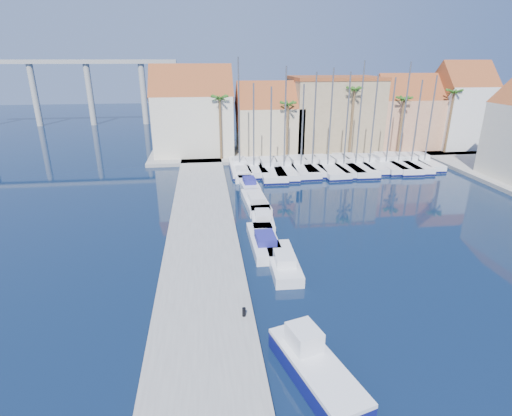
% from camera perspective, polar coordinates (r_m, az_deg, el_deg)
% --- Properties ---
extents(ground, '(260.00, 260.00, 0.00)m').
position_cam_1_polar(ground, '(24.07, 15.65, -18.00)').
color(ground, black).
rests_on(ground, ground).
extents(quay_west, '(6.00, 77.00, 0.50)m').
position_cam_1_polar(quay_west, '(33.82, -7.67, -4.92)').
color(quay_west, gray).
rests_on(quay_west, ground).
extents(shore_north, '(54.00, 16.00, 0.50)m').
position_cam_1_polar(shore_north, '(69.16, 8.29, 8.32)').
color(shore_north, gray).
rests_on(shore_north, ground).
extents(bollard, '(0.22, 0.22, 0.55)m').
position_cam_1_polar(bollard, '(24.18, -1.73, -14.63)').
color(bollard, black).
rests_on(bollard, quay_west).
extents(fishing_boat, '(3.75, 6.66, 2.21)m').
position_cam_1_polar(fishing_boat, '(20.97, 8.33, -21.50)').
color(fishing_boat, navy).
rests_on(fishing_boat, ground).
extents(motorboat_west_0, '(2.17, 6.31, 1.40)m').
position_cam_1_polar(motorboat_west_0, '(30.07, 3.89, -7.65)').
color(motorboat_west_0, white).
rests_on(motorboat_west_0, ground).
extents(motorboat_west_1, '(2.23, 6.83, 1.40)m').
position_cam_1_polar(motorboat_west_1, '(33.13, 1.19, -4.79)').
color(motorboat_west_1, white).
rests_on(motorboat_west_1, ground).
extents(motorboat_west_2, '(2.39, 6.23, 1.40)m').
position_cam_1_polar(motorboat_west_2, '(37.72, 0.89, -1.53)').
color(motorboat_west_2, white).
rests_on(motorboat_west_2, ground).
extents(motorboat_west_3, '(2.51, 7.07, 1.40)m').
position_cam_1_polar(motorboat_west_3, '(42.20, -0.04, 0.93)').
color(motorboat_west_3, white).
rests_on(motorboat_west_3, ground).
extents(motorboat_west_4, '(2.22, 6.17, 1.40)m').
position_cam_1_polar(motorboat_west_4, '(48.28, -1.05, 3.49)').
color(motorboat_west_4, white).
rests_on(motorboat_west_4, ground).
extents(motorboat_west_5, '(2.15, 6.65, 1.40)m').
position_cam_1_polar(motorboat_west_5, '(52.88, -2.08, 5.01)').
color(motorboat_west_5, white).
rests_on(motorboat_west_5, ground).
extents(motorboat_west_6, '(2.09, 5.85, 1.40)m').
position_cam_1_polar(motorboat_west_6, '(56.48, -2.01, 6.03)').
color(motorboat_west_6, white).
rests_on(motorboat_west_6, ground).
extents(sailboat_0, '(2.57, 9.61, 14.91)m').
position_cam_1_polar(sailboat_0, '(55.65, -2.39, 5.93)').
color(sailboat_0, white).
rests_on(sailboat_0, ground).
extents(sailboat_1, '(3.09, 9.14, 11.77)m').
position_cam_1_polar(sailboat_1, '(55.47, -0.43, 5.86)').
color(sailboat_1, white).
rests_on(sailboat_1, ground).
extents(sailboat_2, '(3.37, 11.92, 11.40)m').
position_cam_1_polar(sailboat_2, '(54.80, 1.97, 5.62)').
color(sailboat_2, white).
rests_on(sailboat_2, ground).
extents(sailboat_3, '(3.64, 11.31, 13.85)m').
position_cam_1_polar(sailboat_3, '(55.31, 3.91, 5.76)').
color(sailboat_3, white).
rests_on(sailboat_3, ground).
extents(sailboat_4, '(3.41, 11.35, 11.63)m').
position_cam_1_polar(sailboat_4, '(56.29, 6.23, 5.92)').
color(sailboat_4, white).
rests_on(sailboat_4, ground).
extents(sailboat_5, '(3.38, 9.88, 13.11)m').
position_cam_1_polar(sailboat_5, '(56.77, 7.90, 6.01)').
color(sailboat_5, white).
rests_on(sailboat_5, ground).
extents(sailboat_6, '(3.62, 11.89, 13.62)m').
position_cam_1_polar(sailboat_6, '(57.01, 9.94, 5.94)').
color(sailboat_6, white).
rests_on(sailboat_6, ground).
extents(sailboat_7, '(3.08, 11.00, 13.12)m').
position_cam_1_polar(sailboat_7, '(57.80, 12.16, 5.98)').
color(sailboat_7, white).
rests_on(sailboat_7, ground).
extents(sailboat_8, '(3.45, 12.02, 14.48)m').
position_cam_1_polar(sailboat_8, '(58.59, 13.79, 6.05)').
color(sailboat_8, white).
rests_on(sailboat_8, ground).
extents(sailboat_9, '(2.66, 9.47, 12.76)m').
position_cam_1_polar(sailboat_9, '(59.46, 15.67, 6.11)').
color(sailboat_9, white).
rests_on(sailboat_9, ground).
extents(sailboat_10, '(2.90, 10.10, 12.38)m').
position_cam_1_polar(sailboat_10, '(60.45, 17.80, 6.10)').
color(sailboat_10, white).
rests_on(sailboat_10, ground).
extents(sailboat_11, '(3.46, 11.50, 14.31)m').
position_cam_1_polar(sailboat_11, '(61.51, 19.40, 6.16)').
color(sailboat_11, white).
rests_on(sailboat_11, ground).
extents(sailboat_12, '(3.59, 10.77, 12.04)m').
position_cam_1_polar(sailboat_12, '(62.18, 21.03, 6.08)').
color(sailboat_12, white).
rests_on(sailboat_12, ground).
extents(sailboat_13, '(2.68, 9.16, 12.57)m').
position_cam_1_polar(sailboat_13, '(63.48, 22.67, 6.17)').
color(sailboat_13, white).
rests_on(sailboat_13, ground).
extents(building_0, '(12.30, 9.00, 13.50)m').
position_cam_1_polar(building_0, '(64.60, -8.99, 13.08)').
color(building_0, beige).
rests_on(building_0, shore_north).
extents(building_1, '(10.30, 8.00, 11.00)m').
position_cam_1_polar(building_1, '(65.59, 1.85, 12.34)').
color(building_1, '#CBB78F').
rests_on(building_1, shore_north).
extents(building_2, '(14.20, 10.20, 11.50)m').
position_cam_1_polar(building_2, '(69.03, 11.02, 13.21)').
color(building_2, tan).
rests_on(building_2, shore_north).
extents(building_3, '(10.30, 8.00, 12.00)m').
position_cam_1_polar(building_3, '(72.81, 20.47, 12.37)').
color(building_3, tan).
rests_on(building_3, shore_north).
extents(building_4, '(8.30, 8.00, 14.00)m').
position_cam_1_polar(building_4, '(76.42, 27.06, 12.62)').
color(building_4, white).
rests_on(building_4, shore_north).
extents(palm_0, '(2.60, 2.60, 10.15)m').
position_cam_1_polar(palm_0, '(59.38, -5.22, 15.08)').
color(palm_0, brown).
rests_on(palm_0, shore_north).
extents(palm_1, '(2.60, 2.60, 9.15)m').
position_cam_1_polar(palm_1, '(60.72, 4.58, 14.33)').
color(palm_1, brown).
rests_on(palm_1, shore_north).
extents(palm_2, '(2.60, 2.60, 11.15)m').
position_cam_1_polar(palm_2, '(63.36, 13.87, 15.79)').
color(palm_2, brown).
rests_on(palm_2, shore_north).
extents(palm_3, '(2.60, 2.60, 9.65)m').
position_cam_1_polar(palm_3, '(66.73, 20.39, 14.13)').
color(palm_3, brown).
rests_on(palm_3, shore_north).
extents(palm_4, '(2.60, 2.60, 10.65)m').
position_cam_1_polar(palm_4, '(70.67, 26.44, 14.36)').
color(palm_4, brown).
rests_on(palm_4, shore_north).
extents(viaduct, '(48.00, 2.20, 14.45)m').
position_cam_1_polar(viaduct, '(103.78, -25.69, 16.23)').
color(viaduct, '#9E9E99').
rests_on(viaduct, ground).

